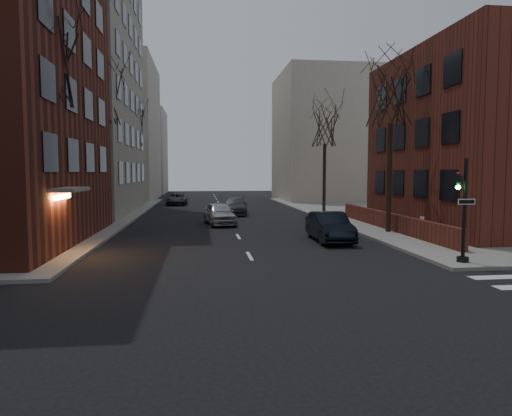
{
  "coord_description": "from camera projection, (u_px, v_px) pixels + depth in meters",
  "views": [
    {
      "loc": [
        -2.07,
        -7.37,
        3.64
      ],
      "look_at": [
        0.41,
        13.09,
        2.0
      ],
      "focal_mm": 32.0,
      "sensor_mm": 36.0,
      "label": 1
    }
  ],
  "objects": [
    {
      "name": "ground",
      "position": [
        324.0,
        384.0,
        7.83
      ],
      "size": [
        160.0,
        160.0,
        0.0
      ],
      "primitive_type": "plane",
      "color": "black",
      "rests_on": "ground"
    },
    {
      "name": "streetlamp_far",
      "position": [
        142.0,
        166.0,
        48.08
      ],
      "size": [
        0.36,
        0.36,
        6.28
      ],
      "color": "black",
      "rests_on": "sidewalk_far_left"
    },
    {
      "name": "sandwich_board",
      "position": [
        424.0,
        225.0,
        25.89
      ],
      "size": [
        0.48,
        0.64,
        0.98
      ],
      "primitive_type": "cube",
      "rotation": [
        0.0,
        0.0,
        -0.08
      ],
      "color": "silver",
      "rests_on": "sidewalk_far_right"
    },
    {
      "name": "car_lane_far",
      "position": [
        177.0,
        199.0,
        50.28
      ],
      "size": [
        2.26,
        4.69,
        1.29
      ],
      "primitive_type": "imported",
      "rotation": [
        0.0,
        0.0,
        -0.03
      ],
      "color": "#3B3B40",
      "rests_on": "ground"
    },
    {
      "name": "tree_right_a",
      "position": [
        391.0,
        95.0,
        26.07
      ],
      "size": [
        3.96,
        3.96,
        9.72
      ],
      "color": "#2D231C",
      "rests_on": "sidewalk_far_right"
    },
    {
      "name": "tree_left_a",
      "position": [
        45.0,
        61.0,
        19.96
      ],
      "size": [
        4.18,
        4.18,
        10.26
      ],
      "color": "#2D231C",
      "rests_on": "sidewalk_far_left"
    },
    {
      "name": "tree_left_c",
      "position": [
        133.0,
        128.0,
        45.72
      ],
      "size": [
        3.96,
        3.96,
        9.72
      ],
      "color": "#2D231C",
      "rests_on": "sidewalk_far_left"
    },
    {
      "name": "building_left_tan",
      "position": [
        21.0,
        48.0,
        38.33
      ],
      "size": [
        18.0,
        18.0,
        28.0
      ],
      "primitive_type": "cube",
      "color": "#9D9482",
      "rests_on": "ground"
    },
    {
      "name": "traffic_signal",
      "position": [
        463.0,
        217.0,
        17.54
      ],
      "size": [
        0.76,
        0.44,
        4.0
      ],
      "color": "black",
      "rests_on": "sidewalk_far_right"
    },
    {
      "name": "building_distant_lb",
      "position": [
        135.0,
        152.0,
        76.97
      ],
      "size": [
        10.0,
        12.0,
        14.0
      ],
      "primitive_type": "cube",
      "color": "beige",
      "rests_on": "ground"
    },
    {
      "name": "building_right_brick",
      "position": [
        502.0,
        142.0,
        28.18
      ],
      "size": [
        12.0,
        14.0,
        11.0
      ],
      "primitive_type": "cube",
      "color": "maroon",
      "rests_on": "ground"
    },
    {
      "name": "parked_sedan",
      "position": [
        330.0,
        227.0,
        23.82
      ],
      "size": [
        1.7,
        4.69,
        1.54
      ],
      "primitive_type": "imported",
      "rotation": [
        0.0,
        0.0,
        -0.02
      ],
      "color": "black",
      "rests_on": "ground"
    },
    {
      "name": "streetlamp_near",
      "position": [
        101.0,
        162.0,
        28.28
      ],
      "size": [
        0.36,
        0.36,
        6.28
      ],
      "color": "black",
      "rests_on": "sidewalk_far_left"
    },
    {
      "name": "building_distant_la",
      "position": [
        101.0,
        131.0,
        59.75
      ],
      "size": [
        14.0,
        16.0,
        18.0
      ],
      "primitive_type": "cube",
      "color": "beige",
      "rests_on": "ground"
    },
    {
      "name": "car_lane_silver",
      "position": [
        220.0,
        214.0,
        31.41
      ],
      "size": [
        2.41,
        4.73,
        1.54
      ],
      "primitive_type": "imported",
      "rotation": [
        0.0,
        0.0,
        0.13
      ],
      "color": "#A5A4A9",
      "rests_on": "ground"
    },
    {
      "name": "low_wall_right",
      "position": [
        389.0,
        221.0,
        27.7
      ],
      "size": [
        0.35,
        16.0,
        1.0
      ],
      "primitive_type": "cube",
      "color": "maroon",
      "rests_on": "sidewalk_far_right"
    },
    {
      "name": "building_distant_ra",
      "position": [
        334.0,
        138.0,
        58.48
      ],
      "size": [
        14.0,
        14.0,
        16.0
      ],
      "primitive_type": "cube",
      "color": "beige",
      "rests_on": "ground"
    },
    {
      "name": "tree_right_b",
      "position": [
        325.0,
        127.0,
        39.96
      ],
      "size": [
        3.74,
        3.74,
        9.18
      ],
      "color": "#2D231C",
      "rests_on": "sidewalk_far_right"
    },
    {
      "name": "tree_left_b",
      "position": [
        103.0,
        96.0,
        31.8
      ],
      "size": [
        4.4,
        4.4,
        10.8
      ],
      "color": "#2D231C",
      "rests_on": "sidewalk_far_left"
    },
    {
      "name": "car_lane_gray",
      "position": [
        235.0,
        206.0,
        38.87
      ],
      "size": [
        2.62,
        5.25,
        1.47
      ],
      "primitive_type": "imported",
      "rotation": [
        0.0,
        0.0,
        -0.11
      ],
      "color": "#3B3A3F",
      "rests_on": "ground"
    }
  ]
}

